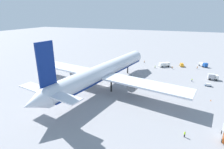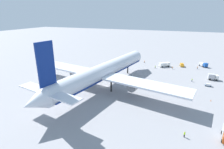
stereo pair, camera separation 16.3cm
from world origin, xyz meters
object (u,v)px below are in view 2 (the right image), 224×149
at_px(airliner, 103,72).
at_px(service_truck_5, 203,64).
at_px(service_truck_1, 213,77).
at_px(ground_worker_4, 197,68).
at_px(baggage_cart_0, 208,85).
at_px(ground_worker_5, 192,80).
at_px(ground_worker_1, 184,134).
at_px(service_van, 182,65).
at_px(ground_worker_0, 172,68).
at_px(traffic_cone_0, 211,100).
at_px(ground_worker_3, 144,62).
at_px(service_truck_0, 164,64).
at_px(ground_worker_2, 155,67).

relative_size(airliner, service_truck_5, 12.71).
relative_size(service_truck_1, ground_worker_4, 2.76).
relative_size(baggage_cart_0, ground_worker_5, 2.16).
height_order(baggage_cart_0, ground_worker_1, ground_worker_1).
bearing_deg(ground_worker_4, service_van, 72.23).
bearing_deg(ground_worker_0, airliner, 146.37).
height_order(service_van, traffic_cone_0, service_van).
bearing_deg(service_van, baggage_cart_0, -158.13).
bearing_deg(traffic_cone_0, ground_worker_0, 23.75).
relative_size(ground_worker_4, ground_worker_5, 1.10).
xyz_separation_m(service_truck_1, service_van, (20.03, 15.05, -0.61)).
distance_m(airliner, ground_worker_3, 50.38).
relative_size(airliner, ground_worker_4, 43.79).
bearing_deg(airliner, baggage_cart_0, -66.95).
xyz_separation_m(service_truck_5, baggage_cart_0, (-35.02, 0.54, -0.68)).
bearing_deg(service_truck_5, service_truck_0, 112.62).
bearing_deg(baggage_cart_0, ground_worker_0, 38.33).
relative_size(airliner, ground_worker_5, 48.35).
distance_m(service_truck_0, ground_worker_2, 7.23).
bearing_deg(ground_worker_5, ground_worker_4, -8.64).
bearing_deg(service_truck_0, ground_worker_5, -144.10).
height_order(service_truck_5, ground_worker_3, service_truck_5).
distance_m(service_truck_5, baggage_cart_0, 35.03).
xyz_separation_m(airliner, baggage_cart_0, (19.14, -44.99, -6.85)).
bearing_deg(baggage_cart_0, airliner, 113.05).
xyz_separation_m(service_van, ground_worker_3, (-0.29, 24.20, -0.22)).
height_order(service_truck_0, ground_worker_2, service_truck_0).
bearing_deg(airliner, traffic_cone_0, -86.21).
bearing_deg(ground_worker_4, airliner, 138.19).
distance_m(ground_worker_2, ground_worker_4, 25.34).
relative_size(service_van, ground_worker_5, 3.01).
relative_size(airliner, service_truck_1, 15.86).
distance_m(baggage_cart_0, ground_worker_4, 27.68).
height_order(baggage_cart_0, ground_worker_0, ground_worker_0).
xyz_separation_m(service_van, ground_worker_1, (-72.95, -2.10, -0.12)).
distance_m(baggage_cart_0, ground_worker_3, 47.17).
xyz_separation_m(ground_worker_2, ground_worker_3, (9.94, 8.84, -0.02)).
xyz_separation_m(service_truck_1, service_truck_5, (24.72, 2.34, -0.27)).
bearing_deg(traffic_cone_0, airliner, 93.79).
height_order(ground_worker_4, traffic_cone_0, ground_worker_4).
height_order(service_truck_5, ground_worker_5, service_truck_5).
distance_m(ground_worker_2, ground_worker_5, 26.37).
distance_m(ground_worker_0, ground_worker_1, 65.21).
relative_size(ground_worker_0, ground_worker_1, 0.94).
relative_size(ground_worker_2, ground_worker_3, 1.02).
relative_size(baggage_cart_0, traffic_cone_0, 6.30).
bearing_deg(airliner, ground_worker_5, -59.10).
bearing_deg(ground_worker_0, baggage_cart_0, -141.67).
bearing_deg(ground_worker_0, service_truck_5, -54.53).
bearing_deg(service_truck_5, ground_worker_4, 153.07).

